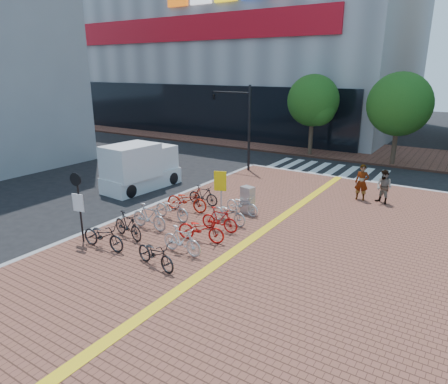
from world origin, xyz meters
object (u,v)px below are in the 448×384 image
Objects in this scene: bike_6 at (156,254)px; pedestrian_b at (384,187)px; bike_3 at (172,209)px; notice_sign at (78,199)px; utility_box at (247,200)px; bike_1 at (128,225)px; bike_9 at (219,219)px; yellow_sign at (221,185)px; traffic_light_pole at (233,111)px; bike_5 at (203,195)px; bike_4 at (187,200)px; box_truck at (140,167)px; bike_10 at (229,213)px; bike_7 at (182,240)px; pedestrian_a at (362,182)px; bike_8 at (201,229)px; bike_0 at (103,235)px; bike_2 at (149,217)px; bike_11 at (242,204)px.

pedestrian_b is at bearing -13.86° from bike_6.
bike_3 is 0.70× the size of notice_sign.
utility_box is at bearing -111.23° from pedestrian_b.
bike_1 is 1.07× the size of bike_9.
notice_sign is (-3.73, -6.14, 1.09)m from utility_box.
traffic_light_pole is at bearing 118.37° from yellow_sign.
pedestrian_b is (7.24, 4.92, 0.35)m from bike_5.
bike_4 reaches higher than bike_1.
box_truck is (-4.88, 0.80, 0.58)m from bike_5.
bike_10 is 1.45× the size of utility_box.
bike_4 reaches higher than bike_6.
bike_7 is at bearing -130.91° from bike_3.
bike_7 is (2.62, 0.05, -0.02)m from bike_1.
yellow_sign is at bearing -133.71° from pedestrian_a.
bike_6 is at bearing -161.23° from bike_5.
box_truck is (-7.23, 0.64, 0.44)m from utility_box.
pedestrian_b is at bearing -58.60° from bike_5.
bike_5 is at bearing 22.61° from bike_8.
bike_4 is at bearing 92.11° from bike_10.
bike_5 is 1.30× the size of utility_box.
yellow_sign is at bearing 15.22° from bike_7.
pedestrian_a reaches higher than bike_1.
yellow_sign is (1.71, 5.20, 0.91)m from bike_0.
bike_2 is 4.27m from bike_11.
utility_box reaches higher than bike_5.
yellow_sign is at bearing -11.34° from bike_1.
pedestrian_b is (4.91, 6.29, 0.36)m from bike_10.
bike_7 is at bearing -115.21° from pedestrian_a.
bike_9 is 1.32× the size of utility_box.
box_truck reaches higher than bike_2.
bike_5 is 0.35× the size of box_truck.
box_truck is (-11.06, -4.11, 0.16)m from pedestrian_a.
bike_2 is 2.57m from bike_4.
bike_0 reaches higher than bike_5.
pedestrian_b reaches higher than bike_4.
bike_1 is 4.45m from yellow_sign.
bike_7 is at bearing -88.65° from utility_box.
box_truck is (-7.28, 4.30, 0.57)m from bike_8.
bike_10 is at bearing -32.14° from bike_0.
bike_7 is at bearing 176.96° from bike_9.
bike_4 reaches higher than bike_8.
yellow_sign is 9.34m from traffic_light_pole.
pedestrian_a is 13.28m from notice_sign.
bike_7 is 10.35m from pedestrian_a.
bike_9 is at bearing -61.10° from traffic_light_pole.
bike_11 is at bearing 11.63° from bike_6.
bike_2 is 6.59m from box_truck.
bike_8 reaches higher than bike_10.
bike_11 is at bearing 2.18° from bike_9.
bike_1 is at bearing 92.69° from bike_7.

